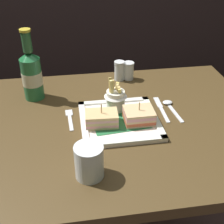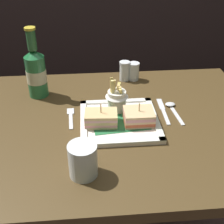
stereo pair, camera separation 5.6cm
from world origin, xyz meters
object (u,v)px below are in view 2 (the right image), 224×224
object	(u,v)px
knife	(163,110)
salt_shaker	(124,72)
square_plate	(119,121)
water_glass	(83,162)
sandwich_half_left	(101,118)
beer_bottle	(36,72)
spoon	(172,108)
pepper_shaker	(134,72)
fries_cup	(117,97)
dining_table	(105,161)
fork	(71,117)
sandwich_half_right	(139,117)

from	to	relation	value
knife	salt_shaker	bearing A→B (deg)	113.21
square_plate	water_glass	bearing A→B (deg)	-117.47
sandwich_half_left	water_glass	bearing A→B (deg)	-105.47
beer_bottle	salt_shaker	xyz separation A→B (m)	(0.34, 0.10, -0.06)
square_plate	spoon	size ratio (longest dim) A/B	1.80
sandwich_half_left	pepper_shaker	world-z (taller)	sandwich_half_left
fries_cup	beer_bottle	bearing A→B (deg)	152.30
fries_cup	salt_shaker	distance (m)	0.25
knife	dining_table	bearing A→B (deg)	-165.36
sandwich_half_left	salt_shaker	xyz separation A→B (m)	(0.11, 0.33, 0.00)
fries_cup	knife	size ratio (longest dim) A/B	0.72
pepper_shaker	dining_table	bearing A→B (deg)	-114.84
dining_table	pepper_shaker	bearing A→B (deg)	65.16
pepper_shaker	square_plate	bearing A→B (deg)	-106.62
square_plate	beer_bottle	world-z (taller)	beer_bottle
fries_cup	spoon	bearing A→B (deg)	1.65
fries_cup	fork	bearing A→B (deg)	-173.44
square_plate	sandwich_half_right	bearing A→B (deg)	-16.71
sandwich_half_left	knife	xyz separation A→B (m)	(0.22, 0.08, -0.03)
fork	spoon	bearing A→B (deg)	3.84
fries_cup	water_glass	size ratio (longest dim) A/B	1.28
sandwich_half_left	fork	world-z (taller)	sandwich_half_left
pepper_shaker	spoon	bearing A→B (deg)	-66.97
fries_cup	knife	world-z (taller)	fries_cup
dining_table	sandwich_half_right	distance (m)	0.23
salt_shaker	dining_table	bearing A→B (deg)	-108.56
water_glass	knife	distance (m)	0.40
dining_table	water_glass	world-z (taller)	water_glass
square_plate	knife	world-z (taller)	square_plate
water_glass	spoon	world-z (taller)	water_glass
fries_cup	pepper_shaker	xyz separation A→B (m)	(0.09, 0.24, -0.03)
dining_table	beer_bottle	size ratio (longest dim) A/B	4.18
knife	pepper_shaker	size ratio (longest dim) A/B	2.28
square_plate	spoon	bearing A→B (deg)	19.89
water_glass	fork	distance (m)	0.28
dining_table	fork	distance (m)	0.21
square_plate	fork	distance (m)	0.17
beer_bottle	sandwich_half_left	bearing A→B (deg)	-45.96
spoon	sandwich_half_right	bearing A→B (deg)	-146.62
water_glass	salt_shaker	distance (m)	0.56
dining_table	fries_cup	size ratio (longest dim) A/B	9.05
spoon	salt_shaker	world-z (taller)	salt_shaker
knife	salt_shaker	world-z (taller)	salt_shaker
beer_bottle	salt_shaker	world-z (taller)	beer_bottle
square_plate	sandwich_half_right	xyz separation A→B (m)	(0.06, -0.02, 0.03)
fries_cup	knife	bearing A→B (deg)	-0.69
water_glass	spoon	xyz separation A→B (m)	(0.31, 0.30, -0.03)
square_plate	spoon	world-z (taller)	square_plate
dining_table	knife	size ratio (longest dim) A/B	6.48
sandwich_half_right	water_glass	xyz separation A→B (m)	(-0.18, -0.21, 0.01)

